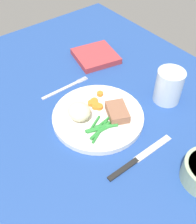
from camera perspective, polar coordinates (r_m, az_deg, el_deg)
name	(u,v)px	position (r cm, az deg, el deg)	size (l,w,h in cm)	color
dining_table	(104,122)	(76.27, 1.19, -2.07)	(120.00, 90.00, 2.00)	#234793
dinner_plate	(98,117)	(75.16, 0.00, -0.96)	(25.34, 25.34, 1.60)	white
meat_portion	(117,112)	(73.68, 4.09, 0.01)	(7.42, 5.15, 2.53)	#936047
mashed_potatoes	(79,111)	(72.45, -3.96, 0.11)	(6.61, 6.05, 4.46)	beige
carrot_slices	(96,103)	(77.20, -0.42, 1.97)	(6.13, 6.27, 1.04)	orange
green_beans	(101,128)	(70.80, 0.63, -3.35)	(6.72, 9.98, 0.90)	#2D8C38
fork	(65,88)	(85.47, -6.95, 5.03)	(1.44, 16.60, 0.40)	silver
knife	(139,158)	(67.90, 8.68, -9.58)	(1.70, 20.50, 0.64)	black
water_glass	(168,88)	(81.08, 14.60, 4.91)	(7.89, 7.89, 10.12)	silver
napkin	(96,56)	(97.36, -0.49, 11.71)	(13.75, 13.72, 2.04)	#B2383D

